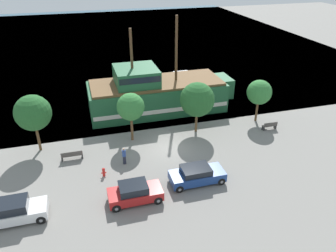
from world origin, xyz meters
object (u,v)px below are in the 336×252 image
(bench_promenade_east, at_px, (72,155))
(bench_promenade_west, at_px, (270,126))
(parked_car_curb_front, at_px, (13,211))
(moored_boat_dockside, at_px, (184,80))
(parked_car_curb_rear, at_px, (197,175))
(fire_hydrant, at_px, (104,172))
(parked_car_curb_mid, at_px, (135,193))
(pedestrian_walking_near, at_px, (124,156))
(pirate_ship, at_px, (156,93))

(bench_promenade_east, xyz_separation_m, bench_promenade_west, (19.60, 0.13, -0.01))
(parked_car_curb_front, xyz_separation_m, bench_promenade_east, (3.95, 6.53, -0.33))
(moored_boat_dockside, bearing_deg, parked_car_curb_front, -131.79)
(parked_car_curb_rear, xyz_separation_m, fire_hydrant, (-6.97, 2.82, -0.30))
(parked_car_curb_rear, height_order, fire_hydrant, parked_car_curb_rear)
(parked_car_curb_mid, relative_size, fire_hydrant, 5.12)
(bench_promenade_west, bearing_deg, parked_car_curb_rear, -149.10)
(bench_promenade_west, bearing_deg, fire_hydrant, -169.15)
(parked_car_curb_front, bearing_deg, fire_hydrant, 27.91)
(pedestrian_walking_near, bearing_deg, bench_promenade_west, 7.52)
(pedestrian_walking_near, bearing_deg, pirate_ship, 61.91)
(parked_car_curb_mid, relative_size, pedestrian_walking_near, 2.51)
(parked_car_curb_front, relative_size, bench_promenade_west, 2.85)
(bench_promenade_east, bearing_deg, pirate_ship, 39.87)
(parked_car_curb_rear, height_order, bench_promenade_east, parked_car_curb_rear)
(parked_car_curb_mid, xyz_separation_m, fire_hydrant, (-1.87, 3.66, -0.32))
(parked_car_curb_rear, height_order, pedestrian_walking_near, pedestrian_walking_near)
(bench_promenade_east, bearing_deg, pedestrian_walking_near, -23.61)
(moored_boat_dockside, xyz_separation_m, parked_car_curb_mid, (-10.96, -21.76, 0.13))
(parked_car_curb_front, distance_m, parked_car_curb_mid, 8.24)
(pirate_ship, height_order, bench_promenade_west, pirate_ship)
(parked_car_curb_rear, distance_m, fire_hydrant, 7.53)
(parked_car_curb_rear, bearing_deg, pedestrian_walking_near, 141.07)
(fire_hydrant, distance_m, pedestrian_walking_near, 2.32)
(bench_promenade_west, bearing_deg, parked_car_curb_front, -164.20)
(moored_boat_dockside, relative_size, parked_car_curb_rear, 1.21)
(bench_promenade_east, bearing_deg, fire_hydrant, -52.64)
(fire_hydrant, relative_size, pedestrian_walking_near, 0.49)
(pedestrian_walking_near, bearing_deg, parked_car_curb_mid, -90.30)
(parked_car_curb_mid, bearing_deg, parked_car_curb_rear, 9.34)
(pirate_ship, distance_m, bench_promenade_west, 12.83)
(parked_car_curb_mid, xyz_separation_m, bench_promenade_east, (-4.29, 6.82, -0.29))
(parked_car_curb_mid, xyz_separation_m, pedestrian_walking_near, (0.03, 4.93, 0.05))
(bench_promenade_west, height_order, pedestrian_walking_near, pedestrian_walking_near)
(pedestrian_walking_near, bearing_deg, parked_car_curb_rear, -38.93)
(pirate_ship, bearing_deg, bench_promenade_west, -38.25)
(pirate_ship, height_order, parked_car_curb_front, pirate_ship)
(fire_hydrant, bearing_deg, parked_car_curb_rear, -22.03)
(pirate_ship, relative_size, parked_car_curb_front, 3.80)
(parked_car_curb_front, relative_size, parked_car_curb_rear, 1.00)
(bench_promenade_west, distance_m, pedestrian_walking_near, 15.42)
(fire_hydrant, bearing_deg, parked_car_curb_mid, -62.87)
(parked_car_curb_mid, distance_m, bench_promenade_west, 16.82)
(parked_car_curb_front, distance_m, parked_car_curb_rear, 13.34)
(pirate_ship, xyz_separation_m, moored_boat_dockside, (5.65, 6.93, -1.39))
(moored_boat_dockside, distance_m, parked_car_curb_mid, 24.36)
(parked_car_curb_front, height_order, fire_hydrant, parked_car_curb_front)
(moored_boat_dockside, xyz_separation_m, pedestrian_walking_near, (-10.93, -16.83, 0.17))
(parked_car_curb_mid, height_order, bench_promenade_east, parked_car_curb_mid)
(bench_promenade_east, relative_size, bench_promenade_west, 1.21)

